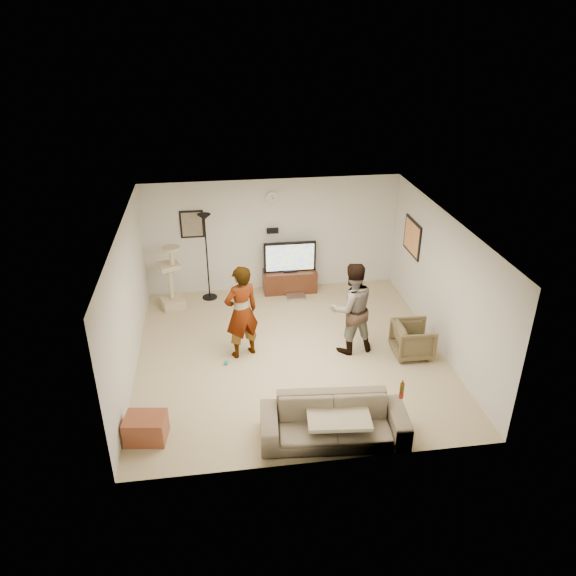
{
  "coord_description": "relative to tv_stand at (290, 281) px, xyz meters",
  "views": [
    {
      "loc": [
        -1.23,
        -8.35,
        5.56
      ],
      "look_at": [
        -0.02,
        0.2,
        1.24
      ],
      "focal_mm": 34.2,
      "sensor_mm": 36.0,
      "label": 1
    }
  ],
  "objects": [
    {
      "name": "floor",
      "position": [
        -0.35,
        -2.5,
        -0.25
      ],
      "size": [
        5.5,
        5.5,
        0.02
      ],
      "primitive_type": "cube",
      "color": "tan",
      "rests_on": "ground"
    },
    {
      "name": "floor_lamp",
      "position": [
        -1.78,
        -0.09,
        0.71
      ],
      "size": [
        0.32,
        0.32,
        1.91
      ],
      "primitive_type": "cylinder",
      "color": "black",
      "rests_on": "floor"
    },
    {
      "name": "picture_back",
      "position": [
        -2.05,
        0.23,
        1.36
      ],
      "size": [
        0.42,
        0.03,
        0.52
      ],
      "primitive_type": "cube",
      "color": "#726957",
      "rests_on": "wall_back"
    },
    {
      "name": "toy_ball",
      "position": [
        -1.53,
        -2.71,
        -0.2
      ],
      "size": [
        0.08,
        0.08,
        0.08
      ],
      "primitive_type": "sphere",
      "color": "#109E99",
      "rests_on": "floor"
    },
    {
      "name": "cat_tree",
      "position": [
        -2.56,
        -0.4,
        0.45
      ],
      "size": [
        0.57,
        0.57,
        1.39
      ],
      "primitive_type": "cube",
      "rotation": [
        0.0,
        0.0,
        0.34
      ],
      "color": "tan",
      "rests_on": "floor"
    },
    {
      "name": "throw_blanket",
      "position": [
        0.01,
        -4.8,
        0.17
      ],
      "size": [
        0.96,
        0.79,
        0.06
      ],
      "primitive_type": "cube",
      "rotation": [
        0.0,
        0.0,
        -0.1
      ],
      "color": "#C2B691",
      "rests_on": "sofa"
    },
    {
      "name": "armchair",
      "position": [
        1.83,
        -2.85,
        0.07
      ],
      "size": [
        0.71,
        0.69,
        0.63
      ],
      "primitive_type": "imported",
      "rotation": [
        0.0,
        0.0,
        1.54
      ],
      "color": "brown",
      "rests_on": "floor"
    },
    {
      "name": "tv_stand",
      "position": [
        0.0,
        0.0,
        0.0
      ],
      "size": [
        1.17,
        0.45,
        0.49
      ],
      "primitive_type": "cube",
      "color": "#3F1E11",
      "rests_on": "floor"
    },
    {
      "name": "wall_clock",
      "position": [
        -0.35,
        0.22,
        1.86
      ],
      "size": [
        0.26,
        0.04,
        0.26
      ],
      "primitive_type": "cylinder",
      "rotation": [
        1.57,
        0.0,
        0.0
      ],
      "color": "silver",
      "rests_on": "wall_back"
    },
    {
      "name": "ceiling",
      "position": [
        -0.35,
        -2.5,
        2.27
      ],
      "size": [
        5.5,
        5.5,
        0.02
      ],
      "primitive_type": "cube",
      "color": "white",
      "rests_on": "wall_back"
    },
    {
      "name": "wall_speaker",
      "position": [
        -0.35,
        0.19,
        1.14
      ],
      "size": [
        0.25,
        0.1,
        0.1
      ],
      "primitive_type": "cube",
      "color": "black",
      "rests_on": "wall_back"
    },
    {
      "name": "console_box",
      "position": [
        0.08,
        -0.4,
        -0.21
      ],
      "size": [
        0.4,
        0.3,
        0.07
      ],
      "primitive_type": "cube",
      "color": "silver",
      "rests_on": "floor"
    },
    {
      "name": "wall_back",
      "position": [
        -0.35,
        0.25,
        1.01
      ],
      "size": [
        5.5,
        0.04,
        2.5
      ],
      "primitive_type": "cube",
      "color": "silver",
      "rests_on": "floor"
    },
    {
      "name": "person_left",
      "position": [
        -1.21,
        -2.42,
        0.63
      ],
      "size": [
        0.75,
        0.64,
        1.75
      ],
      "primitive_type": "imported",
      "rotation": [
        0.0,
        0.0,
        3.56
      ],
      "color": "#B5B5B5",
      "rests_on": "floor"
    },
    {
      "name": "wall_right",
      "position": [
        2.4,
        -2.5,
        1.01
      ],
      "size": [
        0.04,
        5.5,
        2.5
      ],
      "primitive_type": "cube",
      "color": "silver",
      "rests_on": "floor"
    },
    {
      "name": "beer_bottle",
      "position": [
        0.92,
        -4.8,
        0.5
      ],
      "size": [
        0.06,
        0.06,
        0.25
      ],
      "primitive_type": "cylinder",
      "color": "#492D0A",
      "rests_on": "sofa"
    },
    {
      "name": "sofa",
      "position": [
        -0.05,
        -4.8,
        0.06
      ],
      "size": [
        2.18,
        1.01,
        0.62
      ],
      "primitive_type": "imported",
      "rotation": [
        0.0,
        0.0,
        -0.09
      ],
      "color": "#6A5F4C",
      "rests_on": "floor"
    },
    {
      "name": "wall_front",
      "position": [
        -0.35,
        -5.25,
        1.01
      ],
      "size": [
        5.5,
        0.04,
        2.5
      ],
      "primitive_type": "cube",
      "color": "silver",
      "rests_on": "floor"
    },
    {
      "name": "tv_screen",
      "position": [
        0.0,
        -0.04,
        0.58
      ],
      "size": [
        1.05,
        0.01,
        0.59
      ],
      "primitive_type": "cube",
      "color": "#B1CC34",
      "rests_on": "tv"
    },
    {
      "name": "picture_right",
      "position": [
        2.38,
        -0.9,
        1.26
      ],
      "size": [
        0.03,
        0.78,
        0.62
      ],
      "primitive_type": "cube",
      "color": "#ED9052",
      "rests_on": "wall_right"
    },
    {
      "name": "person_right",
      "position": [
        0.74,
        -2.53,
        0.62
      ],
      "size": [
        0.94,
        0.78,
        1.73
      ],
      "primitive_type": "imported",
      "rotation": [
        0.0,
        0.0,
        3.31
      ],
      "color": "#3463A0",
      "rests_on": "floor"
    },
    {
      "name": "tv",
      "position": [
        0.0,
        0.0,
        0.58
      ],
      "size": [
        1.14,
        0.08,
        0.68
      ],
      "primitive_type": "cube",
      "color": "black",
      "rests_on": "tv_stand"
    },
    {
      "name": "side_table",
      "position": [
        -2.75,
        -4.44,
        -0.05
      ],
      "size": [
        0.64,
        0.52,
        0.39
      ],
      "primitive_type": "cube",
      "rotation": [
        0.0,
        0.0,
        -0.14
      ],
      "color": "brown",
      "rests_on": "floor"
    },
    {
      "name": "wall_left",
      "position": [
        -3.1,
        -2.5,
        1.01
      ],
      "size": [
        0.04,
        5.5,
        2.5
      ],
      "primitive_type": "cube",
      "color": "silver",
      "rests_on": "floor"
    }
  ]
}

